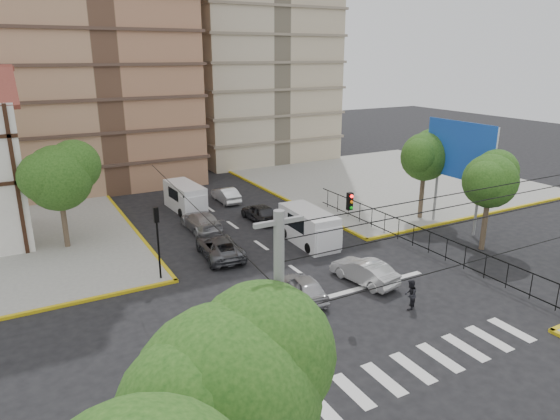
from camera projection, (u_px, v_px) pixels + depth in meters
ground at (345, 305)px, 26.76m from camera, size 160.00×160.00×0.00m
sidewalk_ne at (387, 181)px, 52.68m from camera, size 26.00×26.00×0.15m
crosswalk_stripes at (427, 362)px, 21.75m from camera, size 12.00×2.40×0.01m
stop_line at (332, 296)px, 27.76m from camera, size 13.00×0.40×0.01m
park_fence at (412, 248)px, 34.67m from camera, size 0.10×22.50×1.66m
billboard at (460, 152)px, 36.65m from camera, size 0.36×6.20×8.10m
tree_sw_near at (229, 389)px, 11.82m from camera, size 5.63×4.60×7.57m
tree_park_a at (491, 178)px, 32.98m from camera, size 4.41×3.60×6.83m
tree_park_c at (426, 154)px, 39.20m from camera, size 4.65×3.80×7.25m
tree_tudor at (60, 175)px, 33.10m from camera, size 5.39×4.40×7.43m
traffic_light_nw at (157, 231)px, 28.75m from camera, size 0.28×0.22×4.40m
traffic_light_hanging at (376, 210)px, 23.30m from camera, size 18.00×9.12×0.92m
utility_pole_sw at (279, 363)px, 13.67m from camera, size 1.40×0.28×9.00m
van_right_lane at (311, 228)px, 35.01m from camera, size 2.27×5.41×2.41m
van_left_lane at (186, 198)px, 42.51m from camera, size 2.32×5.26×2.32m
car_silver_front_left at (304, 287)px, 27.36m from camera, size 2.09×4.06×1.32m
car_white_front_right at (364, 271)px, 29.21m from camera, size 2.21×4.51×1.42m
car_grey_mid_left at (220, 247)px, 32.91m from camera, size 2.84×5.30×1.41m
car_silver_rear_left at (201, 221)px, 37.93m from camera, size 2.10×5.10×1.48m
car_darkgrey_mid_right at (260, 212)px, 40.01m from camera, size 1.76×4.28×1.45m
car_white_rear_right at (226, 195)px, 45.26m from camera, size 1.53×4.14×1.35m
pedestrian_crosswalk at (410, 295)px, 26.12m from camera, size 1.01×0.96×1.63m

